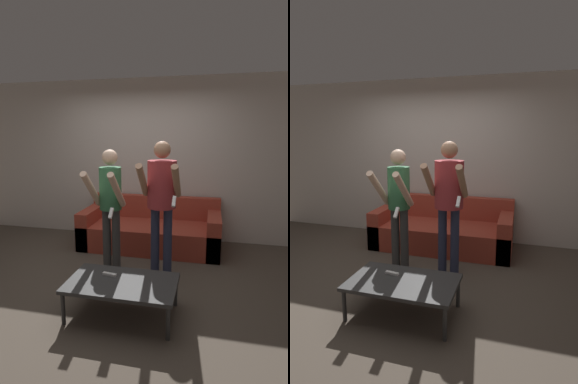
% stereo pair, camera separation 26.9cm
% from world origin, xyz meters
% --- Properties ---
extents(ground_plane, '(14.00, 14.00, 0.00)m').
position_xyz_m(ground_plane, '(0.00, 0.00, 0.00)').
color(ground_plane, '#4C4238').
extents(wall_back, '(6.40, 0.06, 2.70)m').
position_xyz_m(wall_back, '(0.00, 1.77, 1.35)').
color(wall_back, beige).
rests_on(wall_back, ground_plane).
extents(couch, '(2.17, 0.94, 0.76)m').
position_xyz_m(couch, '(0.24, 1.28, 0.26)').
color(couch, '#9E3828').
rests_on(couch, ground_plane).
extents(person_standing_left, '(0.40, 0.65, 1.60)m').
position_xyz_m(person_standing_left, '(-0.09, 0.27, 0.97)').
color(person_standing_left, '#383838').
rests_on(person_standing_left, ground_plane).
extents(person_standing_right, '(0.47, 0.61, 1.71)m').
position_xyz_m(person_standing_right, '(0.57, 0.28, 1.08)').
color(person_standing_right, '#282D47').
rests_on(person_standing_right, ground_plane).
extents(coffee_table, '(1.08, 0.63, 0.36)m').
position_xyz_m(coffee_table, '(0.33, -0.64, 0.33)').
color(coffee_table, '#2D2D2D').
rests_on(coffee_table, ground_plane).
extents(remote_on_table, '(0.15, 0.06, 0.02)m').
position_xyz_m(remote_on_table, '(0.17, -0.54, 0.37)').
color(remote_on_table, white).
rests_on(remote_on_table, coffee_table).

